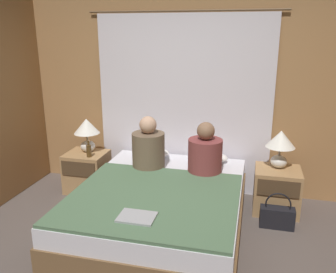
# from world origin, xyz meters

# --- Properties ---
(ground_plane) EXTENTS (16.00, 16.00, 0.00)m
(ground_plane) POSITION_xyz_m (0.00, 0.00, 0.00)
(ground_plane) COLOR #564C47
(wall_back) EXTENTS (4.13, 0.06, 2.50)m
(wall_back) POSITION_xyz_m (0.00, 1.86, 1.25)
(wall_back) COLOR #A37547
(wall_back) RESTS_ON ground_plane
(curtain_panel) EXTENTS (2.39, 0.02, 2.26)m
(curtain_panel) POSITION_xyz_m (0.00, 1.79, 1.13)
(curtain_panel) COLOR silver
(curtain_panel) RESTS_ON ground_plane
(bed) EXTENTS (1.65, 2.09, 0.49)m
(bed) POSITION_xyz_m (0.00, 0.70, 0.24)
(bed) COLOR brown
(bed) RESTS_ON ground_plane
(nightstand_left) EXTENTS (0.51, 0.46, 0.51)m
(nightstand_left) POSITION_xyz_m (-1.19, 1.42, 0.26)
(nightstand_left) COLOR #A87F51
(nightstand_left) RESTS_ON ground_plane
(nightstand_right) EXTENTS (0.51, 0.46, 0.51)m
(nightstand_right) POSITION_xyz_m (1.19, 1.42, 0.26)
(nightstand_right) COLOR #A87F51
(nightstand_right) RESTS_ON ground_plane
(lamp_left) EXTENTS (0.33, 0.33, 0.44)m
(lamp_left) POSITION_xyz_m (-1.19, 1.48, 0.80)
(lamp_left) COLOR silver
(lamp_left) RESTS_ON nightstand_left
(lamp_right) EXTENTS (0.33, 0.33, 0.44)m
(lamp_right) POSITION_xyz_m (1.19, 1.48, 0.80)
(lamp_right) COLOR silver
(lamp_right) RESTS_ON nightstand_right
(pillow_left) EXTENTS (0.48, 0.30, 0.12)m
(pillow_left) POSITION_xyz_m (-0.36, 1.55, 0.55)
(pillow_left) COLOR white
(pillow_left) RESTS_ON bed
(pillow_right) EXTENTS (0.48, 0.30, 0.12)m
(pillow_right) POSITION_xyz_m (0.36, 1.55, 0.55)
(pillow_right) COLOR white
(pillow_right) RESTS_ON bed
(blanket_on_bed) EXTENTS (1.59, 1.47, 0.03)m
(blanket_on_bed) POSITION_xyz_m (0.00, 0.42, 0.50)
(blanket_on_bed) COLOR #4C6B4C
(blanket_on_bed) RESTS_ON bed
(person_left_in_bed) EXTENTS (0.37, 0.37, 0.62)m
(person_left_in_bed) POSITION_xyz_m (-0.28, 1.19, 0.73)
(person_left_in_bed) COLOR brown
(person_left_in_bed) RESTS_ON bed
(person_right_in_bed) EXTENTS (0.38, 0.38, 0.59)m
(person_right_in_bed) POSITION_xyz_m (0.38, 1.19, 0.72)
(person_right_in_bed) COLOR brown
(person_right_in_bed) RESTS_ON bed
(beer_bottle_on_left_stand) EXTENTS (0.06, 0.06, 0.21)m
(beer_bottle_on_left_stand) POSITION_xyz_m (-1.08, 1.30, 0.60)
(beer_bottle_on_left_stand) COLOR #513819
(beer_bottle_on_left_stand) RESTS_ON nightstand_left
(laptop_on_bed) EXTENTS (0.31, 0.23, 0.02)m
(laptop_on_bed) POSITION_xyz_m (-0.02, -0.01, 0.53)
(laptop_on_bed) COLOR #9EA0A5
(laptop_on_bed) RESTS_ON blanket_on_bed
(handbag_on_floor) EXTENTS (0.36, 0.14, 0.40)m
(handbag_on_floor) POSITION_xyz_m (1.19, 1.04, 0.13)
(handbag_on_floor) COLOR black
(handbag_on_floor) RESTS_ON ground_plane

